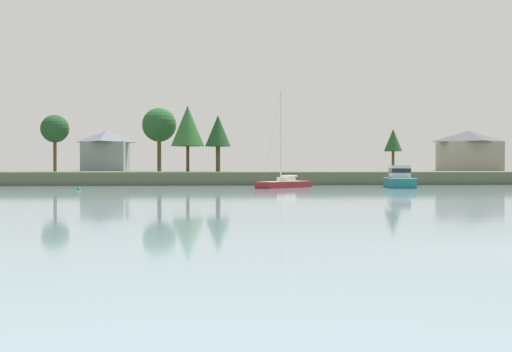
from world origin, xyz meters
TOP-DOWN VIEW (x-y plane):
  - far_shore_bank at (0.00, 82.85)m, footprint 190.13×45.80m
  - sailboat_maroon at (-1.00, 50.96)m, footprint 7.01×6.94m
  - cruiser_teal at (12.28, 51.14)m, footprint 3.99×8.64m
  - mooring_buoy_green at (-22.62, 46.42)m, footprint 0.40×0.40m
  - shore_tree_far_left at (21.41, 80.53)m, footprint 3.03×3.03m
  - shore_tree_center at (-32.68, 76.89)m, footprint 4.22×4.22m
  - shore_tree_inland_c at (-12.47, 73.94)m, footprint 4.97×4.97m
  - shore_tree_inland_b at (-7.93, 73.40)m, footprint 3.84×3.84m
  - shore_tree_far_right at (-17.14, 79.47)m, footprint 5.39×5.39m
  - cottage_hillside at (-27.89, 94.27)m, footprint 8.09×10.21m
  - cottage_eastern at (40.91, 93.90)m, footprint 10.93×8.57m

SIDE VIEW (x-z plane):
  - mooring_buoy_green at x=-22.62m, z-range -0.15..0.29m
  - sailboat_maroon at x=-1.00m, z-range -5.44..5.91m
  - cruiser_teal at x=12.28m, z-range -1.69..2.86m
  - far_shore_bank at x=0.00m, z-range 0.00..1.69m
  - cottage_hillside at x=-27.89m, z-range 1.81..9.16m
  - cottage_eastern at x=40.91m, z-range 1.81..9.58m
  - shore_tree_far_left at x=21.41m, z-range 3.29..10.36m
  - shore_tree_inland_b at x=-7.93m, z-range 3.48..11.99m
  - shore_tree_center at x=-32.68m, z-range 3.84..12.49m
  - shore_tree_inland_c at x=-12.47m, z-range 3.59..13.53m
  - shore_tree_far_right at x=-17.14m, z-range 3.99..14.12m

